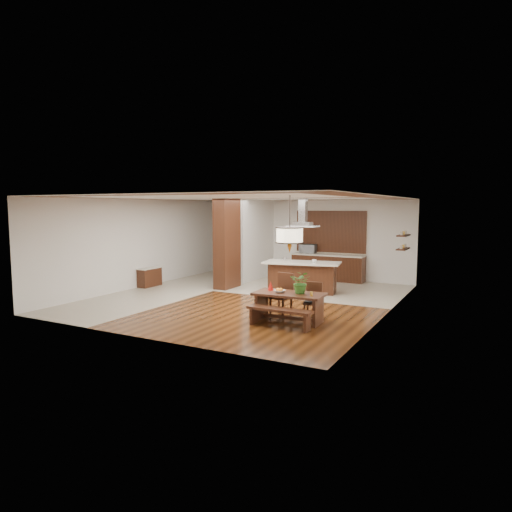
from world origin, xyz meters
The scene contains 25 objects.
room_shell centered at (0.00, 0.00, 2.06)m, with size 9.00×9.04×2.92m.
tile_hallway centered at (-2.75, 0.00, 0.01)m, with size 2.50×9.00×0.01m, color #B1A893.
tile_kitchen centered at (1.25, 2.50, 0.01)m, with size 5.50×4.00×0.01m, color #B1A893.
soffit_band centered at (0.00, 0.00, 2.88)m, with size 8.00×9.00×0.02m, color #432210.
partition_pier centered at (-1.40, 1.20, 1.45)m, with size 0.45×1.00×2.90m, color black.
partition_stub centered at (-1.40, 3.30, 1.45)m, with size 0.18×2.40×2.90m, color silver.
hallway_console centered at (-3.81, 0.20, 0.32)m, with size 0.37×0.88×0.63m, color black.
hallway_doorway centered at (-2.70, 4.40, 1.05)m, with size 1.10×0.20×2.10m, color black.
rear_counter centered at (1.00, 4.20, 0.48)m, with size 2.60×0.62×0.95m.
kitchen_window centered at (1.00, 4.46, 1.75)m, with size 2.60×0.08×1.50m, color olive.
shelf_lower centered at (3.87, 2.60, 1.40)m, with size 0.26×0.90×0.04m, color black.
shelf_upper centered at (3.87, 2.60, 1.80)m, with size 0.26×0.90×0.04m, color black.
dining_table centered at (2.17, -1.89, 0.49)m, with size 1.65×0.88×0.67m.
dining_bench centered at (2.19, -2.47, 0.21)m, with size 1.51×0.33×0.42m, color black, non-canonical shape.
dining_chair_left centered at (1.74, -1.41, 0.51)m, with size 0.45×0.45×1.03m, color black, non-canonical shape.
dining_chair_right centered at (2.55, -1.38, 0.43)m, with size 0.38×0.38×0.86m, color black, non-canonical shape.
pendant_lantern centered at (2.17, -1.89, 2.25)m, with size 0.64×0.64×1.31m, color #F6E7BD, non-canonical shape.
foliage_plant centered at (2.43, -1.82, 0.93)m, with size 0.46×0.40×0.51m, color #306923.
fruit_bowl centered at (1.96, -1.96, 0.70)m, with size 0.25×0.25×0.06m, color beige.
napkin_cone centered at (1.64, -1.79, 0.78)m, with size 0.13×0.13×0.21m, color #B8140D.
gold_ornament centered at (2.75, -1.99, 0.72)m, with size 0.06×0.06×0.09m, color gold.
kitchen_island centered at (1.06, 1.62, 0.49)m, with size 2.46×1.42×0.96m.
range_hood centered at (1.06, 1.62, 2.46)m, with size 0.90×0.55×0.87m, color silver, non-canonical shape.
island_cup centered at (1.49, 1.51, 1.01)m, with size 0.13×0.13×0.10m, color silver.
microwave centered at (0.22, 4.20, 1.11)m, with size 0.59×0.40×0.33m, color silver.
Camera 1 is at (6.33, -11.36, 2.64)m, focal length 32.00 mm.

